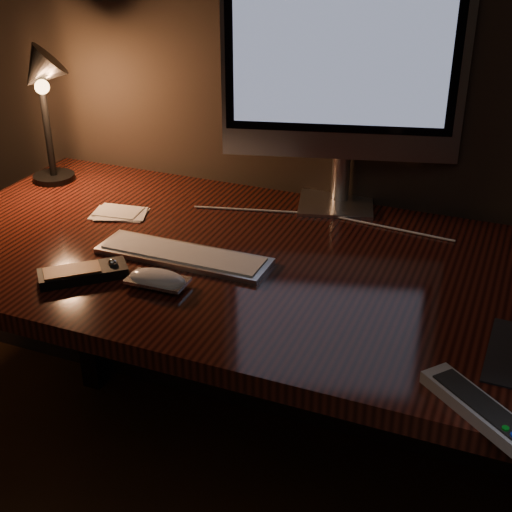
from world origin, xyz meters
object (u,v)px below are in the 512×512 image
at_px(keyboard, 183,255).
at_px(media_remote, 83,273).
at_px(desk, 290,301).
at_px(monitor, 343,66).
at_px(desk_lamp, 42,91).
at_px(tv_remote, 479,408).
at_px(mouse, 158,281).

relative_size(keyboard, media_remote, 2.20).
height_order(desk, keyboard, keyboard).
height_order(monitor, desk_lamp, monitor).
relative_size(desk, desk_lamp, 4.39).
distance_m(media_remote, desk_lamp, 0.58).
bearing_deg(desk, media_remote, -140.30).
bearing_deg(media_remote, monitor, 14.37).
height_order(keyboard, media_remote, media_remote).
distance_m(monitor, tv_remote, 0.85).
bearing_deg(desk_lamp, mouse, -13.03).
relative_size(tv_remote, desk_lamp, 0.52).
distance_m(desk, desk_lamp, 0.80).
bearing_deg(monitor, tv_remote, -72.82).
bearing_deg(media_remote, keyboard, 5.01).
xyz_separation_m(monitor, desk_lamp, (-0.71, -0.15, -0.09)).
height_order(desk, media_remote, media_remote).
xyz_separation_m(monitor, keyboard, (-0.21, -0.38, -0.33)).
distance_m(desk, media_remote, 0.46).
xyz_separation_m(desk, keyboard, (-0.19, -0.13, 0.14)).
xyz_separation_m(mouse, desk_lamp, (-0.51, 0.36, 0.23)).
distance_m(keyboard, mouse, 0.13).
distance_m(tv_remote, desk_lamp, 1.27).
bearing_deg(keyboard, media_remote, -133.10).
relative_size(monitor, desk_lamp, 1.56).
height_order(monitor, media_remote, monitor).
bearing_deg(monitor, desk, -109.59).
bearing_deg(mouse, monitor, 66.62).
relative_size(monitor, media_remote, 3.38).
bearing_deg(desk, keyboard, -146.94).
distance_m(mouse, desk_lamp, 0.67).
xyz_separation_m(desk, monitor, (0.02, 0.26, 0.47)).
distance_m(desk, keyboard, 0.27).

